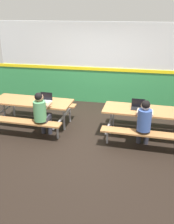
{
  "coord_description": "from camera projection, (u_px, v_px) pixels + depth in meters",
  "views": [
    {
      "loc": [
        1.1,
        -5.65,
        3.02
      ],
      "look_at": [
        0.0,
        0.08,
        0.55
      ],
      "focal_mm": 40.16,
      "sensor_mm": 36.0,
      "label": 1
    }
  ],
  "objects": [
    {
      "name": "ground_plane",
      "position": [
        86.0,
        133.0,
        6.48
      ],
      "size": [
        10.0,
        10.0,
        0.02
      ],
      "primitive_type": "cube",
      "color": "black"
    },
    {
      "name": "accent_backdrop",
      "position": [
        100.0,
        66.0,
        8.09
      ],
      "size": [
        8.0,
        0.14,
        2.6
      ],
      "color": "#338C4C",
      "rests_on": "ground"
    },
    {
      "name": "picnic_table_left",
      "position": [
        33.0,
        106.0,
        6.62
      ],
      "size": [
        2.12,
        1.64,
        0.74
      ],
      "color": "#9E6B3D",
      "rests_on": "ground"
    },
    {
      "name": "picnic_table_right",
      "position": [
        147.0,
        116.0,
        6.03
      ],
      "size": [
        2.12,
        1.64,
        0.74
      ],
      "color": "#9E6B3D",
      "rests_on": "ground"
    },
    {
      "name": "student_nearer",
      "position": [
        41.0,
        112.0,
        5.96
      ],
      "size": [
        0.37,
        0.53,
        1.21
      ],
      "color": "#2D2D38",
      "rests_on": "ground"
    },
    {
      "name": "student_further",
      "position": [
        144.0,
        120.0,
        5.49
      ],
      "size": [
        0.37,
        0.53,
        1.21
      ],
      "color": "#2D2D38",
      "rests_on": "ground"
    },
    {
      "name": "laptop_silver",
      "position": [
        46.0,
        100.0,
        6.49
      ],
      "size": [
        0.33,
        0.24,
        0.22
      ],
      "color": "silver",
      "rests_on": "picnic_table_left"
    },
    {
      "name": "laptop_dark",
      "position": [
        138.0,
        107.0,
        6.03
      ],
      "size": [
        0.33,
        0.24,
        0.22
      ],
      "color": "black",
      "rests_on": "picnic_table_right"
    }
  ]
}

